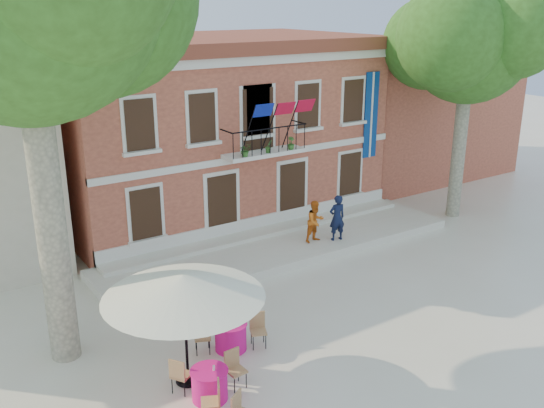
{
  "coord_description": "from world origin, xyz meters",
  "views": [
    {
      "loc": [
        -9.84,
        -12.85,
        8.86
      ],
      "look_at": [
        0.99,
        3.5,
        2.27
      ],
      "focal_mm": 40.0,
      "sensor_mm": 36.0,
      "label": 1
    }
  ],
  "objects": [
    {
      "name": "plane_tree_east",
      "position": [
        10.44,
        3.53,
        7.31
      ],
      "size": [
        5.04,
        5.04,
        9.9
      ],
      "color": "#A59E84",
      "rests_on": "ground"
    },
    {
      "name": "pedestrian_orange",
      "position": [
        3.16,
        3.85,
        1.09
      ],
      "size": [
        0.82,
        0.66,
        1.58
      ],
      "primitive_type": "imported",
      "rotation": [
        0.0,
        0.0,
        0.08
      ],
      "color": "orange",
      "rests_on": "terrace"
    },
    {
      "name": "terrace",
      "position": [
        2.0,
        4.4,
        0.15
      ],
      "size": [
        14.0,
        3.4,
        0.3
      ],
      "primitive_type": "cube",
      "color": "silver",
      "rests_on": "ground"
    },
    {
      "name": "pedestrian_navy",
      "position": [
        3.92,
        3.53,
        1.18
      ],
      "size": [
        0.71,
        0.53,
        1.76
      ],
      "primitive_type": "imported",
      "rotation": [
        0.0,
        0.0,
        2.96
      ],
      "color": "#101735",
      "rests_on": "terrace"
    },
    {
      "name": "patio_umbrella",
      "position": [
        -4.54,
        -1.11,
        2.56
      ],
      "size": [
        3.84,
        3.84,
        2.85
      ],
      "color": "black",
      "rests_on": "ground"
    },
    {
      "name": "cafe_table_3",
      "position": [
        -2.95,
        -0.45,
        0.42
      ],
      "size": [
        1.93,
        1.13,
        0.95
      ],
      "color": "#DB1479",
      "rests_on": "ground"
    },
    {
      "name": "main_building",
      "position": [
        2.0,
        9.99,
        3.78
      ],
      "size": [
        13.5,
        9.59,
        7.5
      ],
      "color": "#CD674A",
      "rests_on": "ground"
    },
    {
      "name": "neighbor_east",
      "position": [
        14.0,
        11.0,
        3.22
      ],
      "size": [
        9.4,
        9.4,
        6.4
      ],
      "color": "#CD674A",
      "rests_on": "ground"
    },
    {
      "name": "ground",
      "position": [
        0.0,
        0.0,
        0.0
      ],
      "size": [
        90.0,
        90.0,
        0.0
      ],
      "primitive_type": "plane",
      "color": "beige",
      "rests_on": "ground"
    },
    {
      "name": "cafe_table_0",
      "position": [
        -4.42,
        -2.03,
        0.43
      ],
      "size": [
        1.68,
        1.87,
        0.95
      ],
      "color": "#DB1479",
      "rests_on": "ground"
    }
  ]
}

